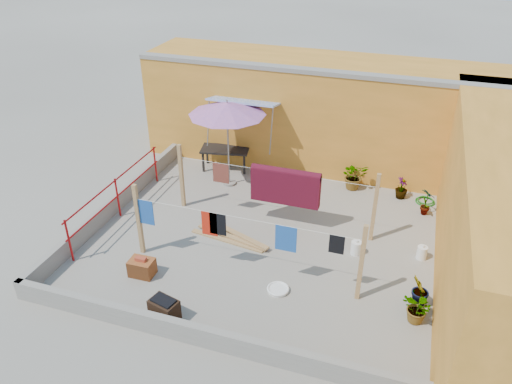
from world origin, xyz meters
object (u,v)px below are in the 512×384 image
plant_back_a (354,176)px  brazier (164,309)px  water_jug_b (422,253)px  patio_umbrella (227,109)px  water_jug_a (356,248)px  green_hose (425,201)px  outdoor_table (225,150)px  brick_stack (142,267)px  white_basin (278,289)px

plant_back_a → brazier: bearing=-112.8°
brazier → water_jug_b: brazier is taller
patio_umbrella → water_jug_a: bearing=-29.0°
green_hose → patio_umbrella: bearing=-172.4°
patio_umbrella → plant_back_a: bearing=14.3°
outdoor_table → patio_umbrella: bearing=-62.2°
outdoor_table → green_hose: bearing=-1.5°
water_jug_a → plant_back_a: bearing=99.9°
patio_umbrella → brick_stack: bearing=-94.2°
outdoor_table → white_basin: outdoor_table is taller
patio_umbrella → outdoor_table: patio_umbrella is taller
outdoor_table → brick_stack: size_ratio=2.86×
brick_stack → water_jug_b: (5.79, 2.54, -0.04)m
white_basin → water_jug_b: size_ratio=1.29×
patio_umbrella → white_basin: size_ratio=5.40×
brazier → plant_back_a: size_ratio=0.77×
patio_umbrella → brick_stack: patio_umbrella is taller
plant_back_a → white_basin: bearing=-99.4°
water_jug_b → patio_umbrella: bearing=160.7°
green_hose → white_basin: bearing=-120.6°
white_basin → water_jug_a: 2.26m
water_jug_a → water_jug_b: water_jug_a is taller
plant_back_a → outdoor_table: bearing=-180.0°
brick_stack → brazier: brazier is taller
water_jug_a → outdoor_table: bearing=145.2°
patio_umbrella → plant_back_a: size_ratio=3.18×
brazier → water_jug_a: size_ratio=1.63×
patio_umbrella → water_jug_b: size_ratio=6.97×
green_hose → plant_back_a: bearing=175.6°
white_basin → water_jug_a: (1.35, 1.81, 0.13)m
brazier → green_hose: size_ratio=1.18×
water_jug_a → green_hose: bearing=63.7°
green_hose → water_jug_a: bearing=-116.3°
outdoor_table → green_hose: size_ratio=2.94×
white_basin → outdoor_table: bearing=122.4°
green_hose → outdoor_table: bearing=178.5°
brazier → outdoor_table: bearing=101.0°
white_basin → plant_back_a: 4.99m
white_basin → water_jug_b: (2.81, 2.12, 0.12)m
patio_umbrella → outdoor_table: 1.96m
outdoor_table → water_jug_b: outdoor_table is taller
brazier → white_basin: size_ratio=1.31×
white_basin → water_jug_a: size_ratio=1.24×
brick_stack → brazier: size_ratio=0.87×
water_jug_b → white_basin: bearing=-143.0°
green_hose → plant_back_a: plant_back_a is taller
water_jug_a → patio_umbrella: bearing=151.0°
brick_stack → water_jug_a: size_ratio=1.42×
water_jug_b → green_hose: 2.65m
outdoor_table → plant_back_a: plant_back_a is taller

